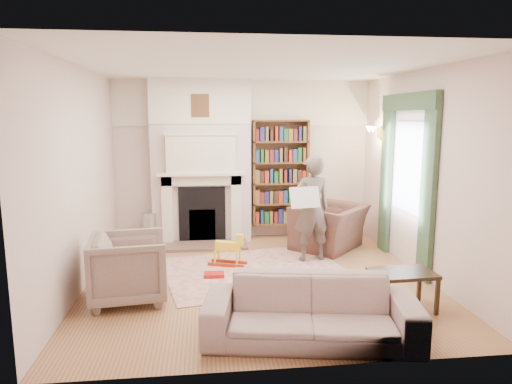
{
  "coord_description": "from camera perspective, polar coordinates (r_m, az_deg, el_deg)",
  "views": [
    {
      "loc": [
        -0.7,
        -5.87,
        2.17
      ],
      "look_at": [
        0.0,
        0.25,
        1.15
      ],
      "focal_mm": 32.0,
      "sensor_mm": 36.0,
      "label": 1
    }
  ],
  "objects": [
    {
      "name": "floor",
      "position": [
        6.3,
        0.26,
        -10.75
      ],
      "size": [
        4.5,
        4.5,
        0.0
      ],
      "primitive_type": "plane",
      "color": "brown",
      "rests_on": "ground"
    },
    {
      "name": "ceiling",
      "position": [
        5.94,
        0.28,
        15.48
      ],
      "size": [
        4.5,
        4.5,
        0.0
      ],
      "primitive_type": "plane",
      "rotation": [
        3.14,
        0.0,
        0.0
      ],
      "color": "white",
      "rests_on": "wall_back"
    },
    {
      "name": "wall_back",
      "position": [
        8.19,
        -1.59,
        4.01
      ],
      "size": [
        4.5,
        0.0,
        4.5
      ],
      "primitive_type": "plane",
      "rotation": [
        1.57,
        0.0,
        0.0
      ],
      "color": "beige",
      "rests_on": "floor"
    },
    {
      "name": "wall_front",
      "position": [
        3.77,
        4.31,
        -2.45
      ],
      "size": [
        4.5,
        0.0,
        4.5
      ],
      "primitive_type": "plane",
      "rotation": [
        -1.57,
        0.0,
        0.0
      ],
      "color": "beige",
      "rests_on": "floor"
    },
    {
      "name": "wall_left",
      "position": [
        6.12,
        -21.15,
        1.54
      ],
      "size": [
        0.0,
        4.5,
        4.5
      ],
      "primitive_type": "plane",
      "rotation": [
        1.57,
        0.0,
        1.57
      ],
      "color": "beige",
      "rests_on": "floor"
    },
    {
      "name": "wall_right",
      "position": [
        6.61,
        20.03,
        2.15
      ],
      "size": [
        0.0,
        4.5,
        4.5
      ],
      "primitive_type": "plane",
      "rotation": [
        1.57,
        0.0,
        -1.57
      ],
      "color": "beige",
      "rests_on": "floor"
    },
    {
      "name": "fireplace",
      "position": [
        7.96,
        -6.86,
        3.69
      ],
      "size": [
        1.7,
        0.58,
        2.8
      ],
      "color": "beige",
      "rests_on": "floor"
    },
    {
      "name": "bookcase",
      "position": [
        8.16,
        3.05,
        2.4
      ],
      "size": [
        1.0,
        0.24,
        1.85
      ],
      "primitive_type": "cube",
      "color": "brown",
      "rests_on": "floor"
    },
    {
      "name": "window",
      "position": [
        6.96,
        18.49,
        2.98
      ],
      "size": [
        0.02,
        0.9,
        1.3
      ],
      "primitive_type": "cube",
      "color": "silver",
      "rests_on": "wall_right"
    },
    {
      "name": "curtain_left",
      "position": [
        6.35,
        20.72,
        0.0
      ],
      "size": [
        0.07,
        0.32,
        2.4
      ],
      "primitive_type": "cube",
      "color": "#2F472E",
      "rests_on": "floor"
    },
    {
      "name": "curtain_right",
      "position": [
        7.61,
        15.95,
        1.72
      ],
      "size": [
        0.07,
        0.32,
        2.4
      ],
      "primitive_type": "cube",
      "color": "#2F472E",
      "rests_on": "floor"
    },
    {
      "name": "pelmet",
      "position": [
        6.91,
        18.55,
        10.67
      ],
      "size": [
        0.09,
        1.7,
        0.24
      ],
      "primitive_type": "cube",
      "color": "#2F472E",
      "rests_on": "wall_right"
    },
    {
      "name": "wall_sconce",
      "position": [
        7.86,
        13.91,
        7.17
      ],
      "size": [
        0.2,
        0.24,
        0.24
      ],
      "primitive_type": null,
      "color": "gold",
      "rests_on": "wall_right"
    },
    {
      "name": "rug",
      "position": [
        6.58,
        -0.11,
        -9.8
      ],
      "size": [
        2.83,
        2.38,
        0.01
      ],
      "primitive_type": "cube",
      "rotation": [
        0.0,
        0.0,
        0.2
      ],
      "color": "beige",
      "rests_on": "floor"
    },
    {
      "name": "armchair_reading",
      "position": [
        7.66,
        9.13,
        -4.34
      ],
      "size": [
        1.48,
        1.49,
        0.73
      ],
      "primitive_type": "imported",
      "rotation": [
        0.0,
        0.0,
        3.95
      ],
      "color": "#452526",
      "rests_on": "floor"
    },
    {
      "name": "armchair_left",
      "position": [
        5.68,
        -15.58,
        -9.11
      ],
      "size": [
        0.98,
        0.96,
        0.8
      ],
      "primitive_type": "imported",
      "rotation": [
        0.0,
        0.0,
        1.7
      ],
      "color": "#A79E89",
      "rests_on": "floor"
    },
    {
      "name": "sofa",
      "position": [
        4.63,
        6.88,
        -14.46
      ],
      "size": [
        2.18,
        1.15,
        0.61
      ],
      "primitive_type": "imported",
      "rotation": [
        0.0,
        0.0,
        -0.17
      ],
      "color": "#B6A596",
      "rests_on": "floor"
    },
    {
      "name": "man_reading",
      "position": [
        6.89,
        6.96,
        -2.11
      ],
      "size": [
        0.64,
        0.48,
        1.61
      ],
      "primitive_type": "imported",
      "rotation": [
        0.0,
        0.0,
        3.32
      ],
      "color": "#564C45",
      "rests_on": "floor"
    },
    {
      "name": "newspaper",
      "position": [
        6.63,
        6.13,
        -0.68
      ],
      "size": [
        0.46,
        0.21,
        0.3
      ],
      "primitive_type": "cube",
      "rotation": [
        -0.35,
        0.0,
        0.18
      ],
      "color": "silver",
      "rests_on": "man_reading"
    },
    {
      "name": "coffee_table",
      "position": [
        5.53,
        17.76,
        -11.67
      ],
      "size": [
        0.72,
        0.48,
        0.45
      ],
      "primitive_type": null,
      "rotation": [
        0.0,
        0.0,
        0.04
      ],
      "color": "black",
      "rests_on": "floor"
    },
    {
      "name": "paraffin_heater",
      "position": [
        8.06,
        -13.14,
        -4.45
      ],
      "size": [
        0.28,
        0.28,
        0.55
      ],
      "primitive_type": "cylinder",
      "rotation": [
        0.0,
        0.0,
        0.17
      ],
      "color": "#B2B6BA",
      "rests_on": "floor"
    },
    {
      "name": "rocking_horse",
      "position": [
        6.75,
        -3.59,
        -7.21
      ],
      "size": [
        0.59,
        0.39,
        0.48
      ],
      "primitive_type": null,
      "rotation": [
        0.0,
        0.0,
        -0.34
      ],
      "color": "yellow",
      "rests_on": "rug"
    },
    {
      "name": "board_game",
      "position": [
        5.92,
        -1.22,
        -11.83
      ],
      "size": [
        0.34,
        0.34,
        0.03
      ],
      "primitive_type": "cube",
      "rotation": [
        0.0,
        0.0,
        0.05
      ],
      "color": "#EFCB54",
      "rests_on": "rug"
    },
    {
      "name": "game_box_lid",
      "position": [
        6.36,
        -5.25,
        -10.24
      ],
      "size": [
        0.28,
        0.19,
        0.05
      ],
      "primitive_type": "cube",
      "rotation": [
        0.0,
        0.0,
        -0.02
      ],
      "color": "#AD1913",
      "rests_on": "rug"
    },
    {
      "name": "comic_annuals",
      "position": [
        5.9,
        3.76,
        -11.99
      ],
      "size": [
        0.58,
        0.7,
        0.02
      ],
      "color": "red",
      "rests_on": "rug"
    }
  ]
}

